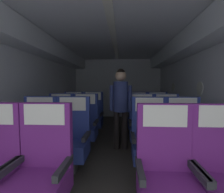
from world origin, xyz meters
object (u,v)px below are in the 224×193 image
at_px(seat_b_right_aisle, 184,141).
at_px(seat_d_right_window, 138,117).
at_px(seat_c_left_aisle, 85,125).
at_px(seat_c_right_aisle, 167,126).
at_px(seat_d_left_window, 73,116).
at_px(flight_attendant, 121,100).
at_px(seat_a_right_window, 166,176).
at_px(seat_c_left_window, 60,125).
at_px(seat_b_left_aisle, 71,139).
at_px(seat_b_left_window, 38,139).
at_px(seat_d_left_aisle, 93,116).
at_px(seat_c_right_window, 142,126).
at_px(seat_b_right_window, 150,141).
at_px(seat_a_left_aisle, 41,171).
at_px(seat_d_right_aisle, 158,117).

bearing_deg(seat_b_right_aisle, seat_d_right_window, 105.29).
height_order(seat_c_left_aisle, seat_c_right_aisle, same).
bearing_deg(seat_d_left_window, flight_attendant, -37.26).
height_order(seat_a_right_window, seat_c_right_aisle, same).
height_order(seat_c_left_window, seat_d_right_window, same).
relative_size(seat_b_left_aisle, seat_b_right_aisle, 1.00).
distance_m(seat_b_left_window, seat_d_left_aisle, 1.88).
bearing_deg(seat_b_right_aisle, seat_c_right_window, 118.33).
bearing_deg(seat_d_left_aisle, seat_c_right_aisle, -28.65).
bearing_deg(seat_d_left_window, seat_b_right_window, -47.58).
bearing_deg(seat_c_left_aisle, seat_a_left_aisle, -90.11).
height_order(seat_d_left_window, seat_d_left_aisle, same).
height_order(seat_b_right_aisle, seat_d_right_window, same).
bearing_deg(seat_b_left_window, seat_d_right_window, 47.60).
height_order(seat_d_right_aisle, seat_d_right_window, same).
xyz_separation_m(seat_b_right_aisle, seat_d_right_window, (-0.48, 1.77, 0.00)).
distance_m(seat_b_left_aisle, seat_c_right_aisle, 1.86).
height_order(seat_c_left_aisle, seat_d_left_aisle, same).
xyz_separation_m(seat_b_left_window, flight_attendant, (1.22, 0.87, 0.51)).
distance_m(seat_a_left_aisle, seat_c_right_window, 2.13).
bearing_deg(seat_c_right_aisle, seat_d_right_aisle, 89.34).
bearing_deg(seat_a_right_window, seat_d_left_window, 121.37).
xyz_separation_m(seat_a_left_aisle, seat_b_right_window, (1.14, 0.89, 0.00)).
distance_m(seat_c_left_aisle, seat_d_left_aisle, 0.92).
xyz_separation_m(seat_b_left_window, seat_c_right_window, (1.64, 0.91, 0.00)).
xyz_separation_m(seat_b_right_aisle, seat_c_right_window, (-0.48, 0.89, 0.00)).
distance_m(seat_c_right_aisle, flight_attendant, 1.04).
xyz_separation_m(seat_a_left_aisle, seat_b_right_aisle, (1.63, 0.91, 0.00)).
relative_size(seat_b_right_window, seat_d_left_aisle, 1.00).
height_order(seat_b_left_aisle, flight_attendant, flight_attendant).
bearing_deg(seat_b_left_window, seat_c_right_window, 29.05).
height_order(seat_b_right_aisle, seat_c_left_window, same).
height_order(seat_b_right_window, seat_c_right_aisle, same).
bearing_deg(seat_d_left_window, seat_a_right_window, -58.63).
relative_size(seat_c_right_window, seat_d_left_aisle, 1.00).
bearing_deg(seat_b_left_window, seat_c_right_aisle, 23.48).
bearing_deg(seat_d_right_window, seat_c_right_aisle, -60.94).
relative_size(seat_c_right_window, flight_attendant, 0.69).
bearing_deg(seat_c_right_window, seat_c_left_aisle, -179.02).
xyz_separation_m(seat_c_right_aisle, seat_d_right_window, (-0.48, 0.87, 0.00)).
bearing_deg(seat_b_right_window, seat_c_left_window, 151.60).
bearing_deg(seat_d_left_aisle, seat_d_left_window, -179.99).
bearing_deg(seat_a_right_window, seat_d_left_aisle, 112.79).
bearing_deg(seat_b_left_window, seat_a_right_window, -28.65).
xyz_separation_m(seat_b_right_aisle, seat_c_right_aisle, (0.00, 0.90, 0.00)).
bearing_deg(seat_d_left_window, seat_b_left_aisle, -74.00).
distance_m(seat_b_right_window, flight_attendant, 1.09).
bearing_deg(seat_c_right_window, seat_d_right_aisle, 61.08).
distance_m(seat_b_left_aisle, seat_d_left_aisle, 1.79).
height_order(seat_a_left_aisle, seat_c_right_window, same).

